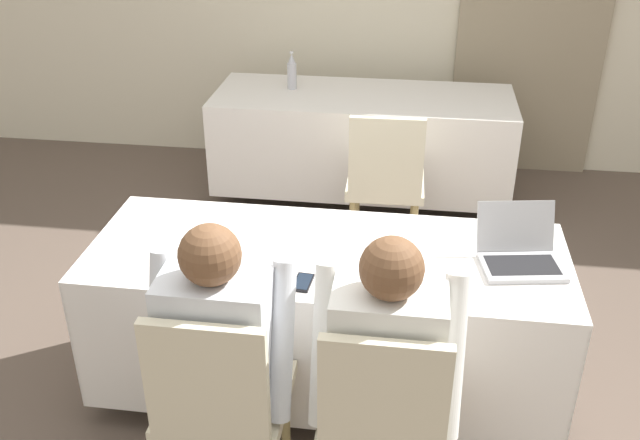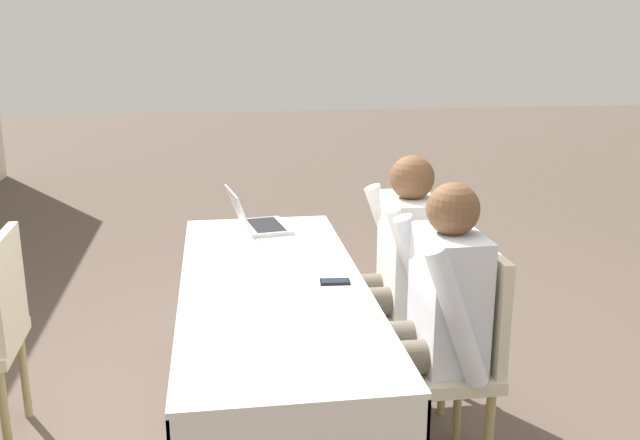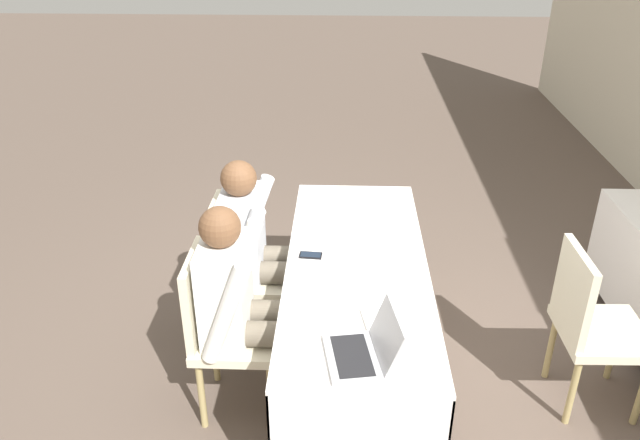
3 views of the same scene
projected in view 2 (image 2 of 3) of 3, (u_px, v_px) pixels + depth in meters
ground_plane at (276, 439)px, 3.09m from camera, size 24.00×24.00×0.00m
conference_table_near at (273, 321)px, 2.94m from camera, size 1.96×0.74×0.73m
laptop at (258, 221)px, 3.61m from camera, size 0.35×0.33×0.21m
cell_phone at (335, 282)px, 2.88m from camera, size 0.07×0.13×0.01m
paper_beside_laptop at (251, 257)px, 3.20m from camera, size 0.27×0.33×0.00m
chair_near_left at (452, 349)px, 2.78m from camera, size 0.44×0.44×0.92m
chair_near_right at (413, 297)px, 3.32m from camera, size 0.44×0.44×0.92m
person_checkered_shirt at (428, 313)px, 2.73m from camera, size 0.50×0.52×1.18m
person_white_shirt at (392, 265)px, 3.26m from camera, size 0.50×0.52×1.18m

